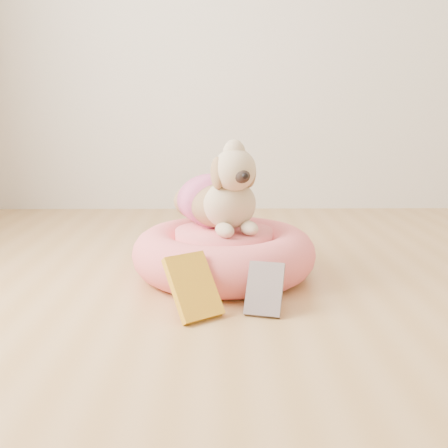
{
  "coord_description": "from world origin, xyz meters",
  "views": [
    {
      "loc": [
        -0.45,
        -1.08,
        0.62
      ],
      "look_at": [
        -0.43,
        0.76,
        0.22
      ],
      "focal_mm": 40.0,
      "sensor_mm": 36.0,
      "label": 1
    }
  ],
  "objects_px": {
    "dog": "(220,183)",
    "book_white": "(265,289)",
    "book_yellow": "(193,287)",
    "pet_bed": "(224,253)"
  },
  "relations": [
    {
      "from": "dog",
      "to": "book_white",
      "type": "bearing_deg",
      "value": -93.79
    },
    {
      "from": "dog",
      "to": "book_yellow",
      "type": "distance_m",
      "value": 0.53
    },
    {
      "from": "pet_bed",
      "to": "book_white",
      "type": "bearing_deg",
      "value": -71.96
    },
    {
      "from": "book_yellow",
      "to": "book_white",
      "type": "relative_size",
      "value": 1.22
    },
    {
      "from": "book_yellow",
      "to": "book_white",
      "type": "bearing_deg",
      "value": -27.73
    },
    {
      "from": "pet_bed",
      "to": "dog",
      "type": "distance_m",
      "value": 0.28
    },
    {
      "from": "dog",
      "to": "book_white",
      "type": "relative_size",
      "value": 2.74
    },
    {
      "from": "pet_bed",
      "to": "book_yellow",
      "type": "xyz_separation_m",
      "value": [
        -0.1,
        -0.41,
        0.01
      ]
    },
    {
      "from": "pet_bed",
      "to": "dog",
      "type": "xyz_separation_m",
      "value": [
        -0.01,
        0.04,
        0.27
      ]
    },
    {
      "from": "pet_bed",
      "to": "book_yellow",
      "type": "distance_m",
      "value": 0.42
    }
  ]
}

